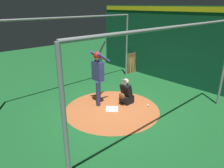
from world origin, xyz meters
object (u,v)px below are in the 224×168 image
object	(u,v)px
batter	(98,73)
home_plate	(112,109)
bat_rack	(134,63)
baseball_0	(148,105)
catcher	(126,94)

from	to	relation	value
batter	home_plate	bearing A→B (deg)	93.24
home_plate	bat_rack	distance (m)	4.61
home_plate	batter	xyz separation A→B (m)	(0.04, -0.68, 1.19)
bat_rack	baseball_0	world-z (taller)	bat_rack
catcher	baseball_0	distance (m)	0.90
home_plate	batter	world-z (taller)	batter
catcher	baseball_0	size ratio (longest dim) A/B	13.14
bat_rack	baseball_0	size ratio (longest dim) A/B	14.32
home_plate	batter	bearing A→B (deg)	-86.76
home_plate	catcher	size ratio (longest dim) A/B	0.43
batter	bat_rack	world-z (taller)	batter
batter	catcher	bearing A→B (deg)	138.15
home_plate	catcher	distance (m)	0.80
batter	bat_rack	distance (m)	4.35
catcher	bat_rack	distance (m)	4.00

